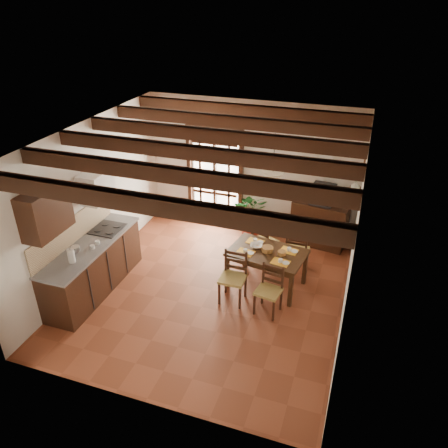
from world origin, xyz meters
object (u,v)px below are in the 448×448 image
at_px(dining_table, 267,256).
at_px(chair_far_right, 296,258).
at_px(kitchen_counter, 93,266).
at_px(chair_near_left, 233,286).
at_px(pendant_lamp, 273,176).
at_px(sideboard, 319,224).
at_px(chair_near_right, 268,299).
at_px(crt_tv, 323,194).
at_px(potted_plant, 250,210).
at_px(chair_far_left, 264,250).

bearing_deg(dining_table, chair_far_right, 63.77).
height_order(kitchen_counter, chair_far_right, kitchen_counter).
distance_m(kitchen_counter, dining_table, 3.02).
bearing_deg(chair_near_left, pendant_lamp, 58.35).
xyz_separation_m(dining_table, sideboard, (0.68, 1.76, -0.15)).
bearing_deg(chair_near_left, chair_far_right, 54.28).
bearing_deg(pendant_lamp, chair_near_right, -75.29).
distance_m(dining_table, crt_tv, 1.95).
bearing_deg(chair_far_right, chair_near_right, 80.84).
distance_m(chair_near_left, pendant_lamp, 1.97).
relative_size(chair_near_right, sideboard, 0.77).
relative_size(chair_near_left, potted_plant, 0.45).
height_order(sideboard, potted_plant, potted_plant).
bearing_deg(chair_far_left, kitchen_counter, 57.80).
distance_m(chair_far_right, sideboard, 1.20).
relative_size(dining_table, chair_far_right, 1.58).
distance_m(chair_near_right, crt_tv, 2.64).
bearing_deg(kitchen_counter, chair_near_left, 11.11).
bearing_deg(chair_near_right, kitchen_counter, -163.29).
distance_m(potted_plant, pendant_lamp, 2.34).
relative_size(chair_near_right, chair_far_left, 0.94).
relative_size(chair_far_right, pendant_lamp, 1.05).
height_order(chair_near_left, chair_far_right, chair_near_left).
relative_size(chair_near_left, crt_tv, 1.85).
xyz_separation_m(chair_near_left, pendant_lamp, (0.43, 0.70, 1.79)).
relative_size(sideboard, potted_plant, 0.55).
distance_m(chair_near_left, chair_far_right, 1.47).
bearing_deg(dining_table, potted_plant, 123.82).
distance_m(chair_far_left, sideboard, 1.39).
height_order(chair_far_right, pendant_lamp, pendant_lamp).
xyz_separation_m(dining_table, chair_near_right, (0.21, -0.71, -0.35)).
xyz_separation_m(kitchen_counter, potted_plant, (2.04, 2.78, 0.10)).
bearing_deg(chair_near_right, dining_table, 116.57).
bearing_deg(kitchen_counter, crt_tv, 38.85).
bearing_deg(chair_far_left, pendant_lamp, 133.08).
bearing_deg(crt_tv, potted_plant, -171.18).
bearing_deg(chair_far_left, chair_near_left, 104.22).
height_order(dining_table, chair_far_right, chair_far_right).
bearing_deg(chair_near_left, kitchen_counter, -168.99).
xyz_separation_m(dining_table, crt_tv, (0.68, 1.75, 0.51)).
distance_m(kitchen_counter, chair_near_right, 3.06).
distance_m(chair_far_left, potted_plant, 1.19).
bearing_deg(kitchen_counter, potted_plant, 53.70).
bearing_deg(kitchen_counter, pendant_lamp, 22.50).
bearing_deg(chair_near_right, pendant_lamp, 114.59).
height_order(chair_near_left, chair_near_right, chair_near_left).
xyz_separation_m(crt_tv, potted_plant, (-1.46, -0.04, -0.55)).
xyz_separation_m(chair_far_left, potted_plant, (-0.56, 1.01, 0.29)).
xyz_separation_m(kitchen_counter, pendant_lamp, (2.82, 1.17, 1.60)).
distance_m(dining_table, potted_plant, 1.88).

